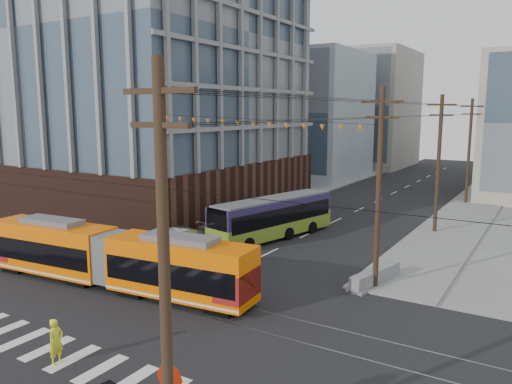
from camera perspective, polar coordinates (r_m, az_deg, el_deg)
ground at (r=24.42m, az=-15.71°, el=-14.59°), size 160.00×160.00×0.00m
office_building at (r=54.38m, az=-14.43°, el=13.80°), size 30.00×25.00×28.60m
bg_bldg_nw_near at (r=74.96m, az=4.83°, el=8.67°), size 18.00×16.00×18.00m
bg_bldg_nw_far at (r=92.21m, az=12.20°, el=9.23°), size 16.00×18.00×20.00m
utility_pole_near at (r=12.84m, az=-10.39°, el=-10.15°), size 0.30×0.30×11.00m
utility_pole_far at (r=71.56m, az=24.96°, el=5.02°), size 0.30×0.30×11.00m
streetcar at (r=29.06m, az=-16.10°, el=-7.24°), size 17.37×3.96×3.32m
city_bus at (r=38.42m, az=1.95°, el=-2.93°), size 5.03×11.69×3.24m
parked_car_silver at (r=36.33m, az=-7.99°, el=-5.14°), size 2.96×4.85×1.51m
parked_car_white at (r=39.40m, az=-3.24°, el=-3.91°), size 2.89×5.51×1.52m
parked_car_grey at (r=45.85m, az=2.28°, el=-2.16°), size 2.47×4.85×1.31m
pedestrian at (r=21.56m, az=-21.89°, el=-15.59°), size 0.51×0.71×1.82m
jersey_barrier at (r=29.42m, az=13.48°, el=-9.41°), size 1.93×4.52×0.88m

